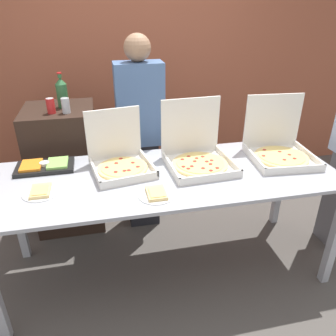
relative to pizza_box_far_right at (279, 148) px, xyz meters
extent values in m
plane|color=#514C47|center=(-0.90, -0.10, -0.95)|extent=(16.00, 16.00, 0.00)
cube|color=#9E5138|center=(-0.90, 1.60, 0.45)|extent=(10.00, 0.06, 2.80)
cube|color=#A8AAB2|center=(-0.90, -0.10, -0.09)|extent=(2.43, 0.89, 0.02)
cube|color=#A8AAB2|center=(0.26, -0.49, -0.53)|extent=(0.06, 0.06, 0.85)
cube|color=#A8AAB2|center=(-2.07, 0.30, -0.53)|extent=(0.06, 0.06, 0.85)
cube|color=#A8AAB2|center=(0.26, 0.30, -0.53)|extent=(0.06, 0.06, 0.85)
cube|color=silver|center=(0.00, -0.06, -0.07)|extent=(0.49, 0.49, 0.02)
cube|color=silver|center=(-0.02, -0.28, -0.04)|extent=(0.46, 0.05, 0.04)
cube|color=silver|center=(-0.23, -0.04, -0.04)|extent=(0.05, 0.46, 0.04)
cube|color=silver|center=(0.22, -0.08, -0.04)|extent=(0.05, 0.46, 0.04)
cube|color=silver|center=(0.01, 0.18, 0.16)|extent=(0.46, 0.05, 0.43)
cylinder|color=#E5C17A|center=(0.00, -0.06, -0.05)|extent=(0.40, 0.40, 0.02)
cylinder|color=#EFCC70|center=(0.00, -0.06, -0.04)|extent=(0.35, 0.35, 0.00)
cylinder|color=#B22D23|center=(0.06, -0.06, -0.04)|extent=(0.03, 0.03, 0.00)
cylinder|color=#B22D23|center=(0.02, 0.01, -0.04)|extent=(0.03, 0.03, 0.00)
cylinder|color=#B22D23|center=(-0.09, 0.07, -0.04)|extent=(0.03, 0.03, 0.00)
cylinder|color=#B22D23|center=(-0.14, -0.04, -0.04)|extent=(0.03, 0.03, 0.00)
cylinder|color=#B22D23|center=(-0.02, -0.13, -0.04)|extent=(0.03, 0.03, 0.00)
cylinder|color=#B22D23|center=(0.06, -0.13, -0.04)|extent=(0.03, 0.03, 0.00)
cube|color=silver|center=(-0.65, -0.04, -0.07)|extent=(0.49, 0.49, 0.02)
cube|color=silver|center=(-0.64, -0.27, -0.04)|extent=(0.46, 0.04, 0.04)
cube|color=silver|center=(-0.87, -0.06, -0.04)|extent=(0.04, 0.46, 0.04)
cube|color=silver|center=(-0.43, -0.03, -0.04)|extent=(0.04, 0.46, 0.04)
cube|color=silver|center=(-0.66, 0.19, 0.16)|extent=(0.46, 0.04, 0.44)
cylinder|color=#E5C17A|center=(-0.65, -0.04, -0.05)|extent=(0.41, 0.41, 0.02)
cylinder|color=#EFCC70|center=(-0.65, -0.04, -0.04)|extent=(0.35, 0.35, 0.00)
cylinder|color=#B22D23|center=(-0.60, -0.04, -0.04)|extent=(0.03, 0.03, 0.00)
cylinder|color=#B22D23|center=(-0.56, -0.03, -0.04)|extent=(0.03, 0.03, 0.00)
cylinder|color=#B22D23|center=(-0.60, 0.05, -0.04)|extent=(0.03, 0.03, 0.00)
cylinder|color=#B22D23|center=(-0.65, 0.03, -0.04)|extent=(0.03, 0.03, 0.00)
cylinder|color=#B22D23|center=(-0.70, 0.07, -0.04)|extent=(0.03, 0.03, 0.00)
cylinder|color=#B22D23|center=(-0.68, -0.02, -0.04)|extent=(0.03, 0.03, 0.00)
cylinder|color=#B22D23|center=(-0.76, 0.03, -0.04)|extent=(0.03, 0.03, 0.00)
cylinder|color=#B22D23|center=(-0.79, -0.08, -0.04)|extent=(0.03, 0.03, 0.00)
cylinder|color=#B22D23|center=(-0.73, -0.09, -0.04)|extent=(0.03, 0.03, 0.00)
cylinder|color=#B22D23|center=(-0.76, -0.12, -0.04)|extent=(0.03, 0.03, 0.00)
cylinder|color=#B22D23|center=(-0.66, -0.14, -0.04)|extent=(0.03, 0.03, 0.00)
cylinder|color=#B22D23|center=(-0.62, -0.18, -0.04)|extent=(0.03, 0.03, 0.00)
cylinder|color=#B22D23|center=(-0.56, -0.16, -0.04)|extent=(0.03, 0.03, 0.00)
cylinder|color=#B22D23|center=(-0.58, -0.09, -0.04)|extent=(0.03, 0.03, 0.00)
cube|color=silver|center=(-1.21, 0.01, -0.07)|extent=(0.47, 0.47, 0.02)
cube|color=silver|center=(-1.18, -0.18, -0.04)|extent=(0.40, 0.08, 0.04)
cube|color=silver|center=(-1.40, -0.02, -0.04)|extent=(0.08, 0.40, 0.04)
cube|color=silver|center=(-1.02, 0.04, -0.04)|extent=(0.08, 0.40, 0.04)
cube|color=silver|center=(-1.25, 0.22, 0.13)|extent=(0.40, 0.08, 0.39)
cylinder|color=#E5C17A|center=(-1.21, 0.01, -0.05)|extent=(0.36, 0.36, 0.02)
cylinder|color=#EFCC70|center=(-1.21, 0.01, -0.04)|extent=(0.31, 0.31, 0.00)
cylinder|color=#B22D23|center=(-1.10, -0.02, -0.04)|extent=(0.03, 0.03, 0.00)
cylinder|color=#B22D23|center=(-1.13, 0.06, -0.04)|extent=(0.03, 0.03, 0.00)
cylinder|color=#B22D23|center=(-1.21, 0.14, -0.04)|extent=(0.03, 0.03, 0.00)
cylinder|color=#B22D23|center=(-1.25, 0.07, -0.04)|extent=(0.03, 0.03, 0.00)
cylinder|color=#B22D23|center=(-1.32, 0.02, -0.04)|extent=(0.03, 0.03, 0.00)
cylinder|color=#B22D23|center=(-1.26, -0.06, -0.04)|extent=(0.03, 0.03, 0.00)
cylinder|color=#B22D23|center=(-1.20, -0.06, -0.04)|extent=(0.03, 0.03, 0.00)
cylinder|color=#B22D23|center=(-1.17, -0.06, -0.04)|extent=(0.03, 0.03, 0.00)
cylinder|color=white|center=(-1.03, -0.35, -0.08)|extent=(0.24, 0.24, 0.01)
cube|color=#E5C17A|center=(-1.03, -0.35, -0.06)|extent=(0.12, 0.17, 0.02)
cube|color=#EFCC70|center=(-1.03, -0.37, -0.05)|extent=(0.09, 0.12, 0.01)
cylinder|color=white|center=(-1.75, -0.17, -0.08)|extent=(0.23, 0.23, 0.01)
cube|color=#E5C17A|center=(-1.75, -0.17, -0.06)|extent=(0.12, 0.17, 0.02)
cube|color=#EFCC70|center=(-1.75, -0.18, -0.05)|extent=(0.09, 0.12, 0.01)
cube|color=black|center=(-1.76, 0.18, -0.07)|extent=(0.41, 0.23, 0.03)
cube|color=orange|center=(-1.85, 0.18, -0.04)|extent=(0.14, 0.18, 0.02)
cube|color=#8CC65B|center=(-1.67, 0.18, -0.04)|extent=(0.14, 0.18, 0.02)
cylinder|color=white|center=(-1.76, 0.18, -0.04)|extent=(0.07, 0.07, 0.02)
cube|color=black|center=(-1.68, 0.77, -0.38)|extent=(0.60, 0.60, 1.15)
cylinder|color=#2D6638|center=(-1.63, 0.80, 0.29)|extent=(0.09, 0.09, 0.20)
cone|color=#2D6638|center=(-1.63, 0.80, 0.42)|extent=(0.09, 0.09, 0.05)
cylinder|color=#2D6638|center=(-1.63, 0.80, 0.46)|extent=(0.03, 0.03, 0.03)
cylinder|color=red|center=(-1.63, 0.80, 0.48)|extent=(0.04, 0.04, 0.01)
cylinder|color=silver|center=(-1.60, 0.62, 0.26)|extent=(0.07, 0.07, 0.12)
cylinder|color=silver|center=(-1.60, 0.62, 0.32)|extent=(0.06, 0.06, 0.00)
cylinder|color=red|center=(-1.71, 0.64, 0.26)|extent=(0.07, 0.07, 0.12)
cylinder|color=silver|center=(-1.71, 0.64, 0.32)|extent=(0.06, 0.06, 0.00)
cube|color=black|center=(-1.00, 0.60, -0.53)|extent=(0.28, 0.20, 0.84)
cube|color=#4C6B99|center=(-1.00, 0.60, 0.24)|extent=(0.40, 0.22, 0.69)
sphere|color=#9E7556|center=(-1.00, 0.60, 0.69)|extent=(0.22, 0.22, 0.22)
camera|label=1|loc=(-1.34, -2.09, 1.01)|focal=35.00mm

